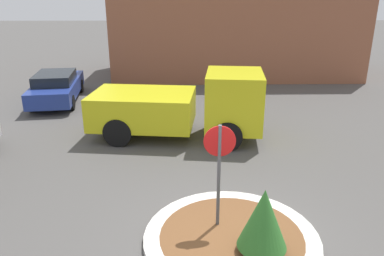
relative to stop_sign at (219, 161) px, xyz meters
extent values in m
plane|color=#514F4C|center=(0.24, -0.39, -1.56)|extent=(120.00, 120.00, 0.00)
cylinder|color=silver|center=(0.24, -0.39, -1.50)|extent=(3.46, 3.46, 0.13)
cylinder|color=brown|center=(0.24, -0.39, -1.50)|extent=(2.84, 2.84, 0.13)
cylinder|color=#4C4C51|center=(0.00, 0.00, -0.42)|extent=(0.07, 0.07, 2.29)
cylinder|color=#B71414|center=(0.00, 0.00, 0.41)|extent=(0.62, 0.03, 0.62)
cylinder|color=brown|center=(0.72, -0.91, -1.36)|extent=(0.08, 0.08, 0.14)
cone|color=#2D6B28|center=(0.72, -0.91, -0.71)|extent=(0.91, 0.91, 1.15)
cube|color=gold|center=(0.95, 5.14, -0.24)|extent=(2.02, 2.35, 1.82)
cube|color=gold|center=(-2.05, 5.49, -0.61)|extent=(3.59, 2.64, 1.09)
cube|color=black|center=(1.57, 5.07, 0.08)|extent=(0.26, 1.92, 0.64)
cylinder|color=black|center=(0.90, 6.19, -1.11)|extent=(0.94, 0.35, 0.92)
cylinder|color=black|center=(0.66, 4.12, -1.11)|extent=(0.94, 0.35, 0.92)
cylinder|color=black|center=(-2.54, 6.59, -1.11)|extent=(0.94, 0.35, 0.92)
cylinder|color=black|center=(-2.78, 4.52, -1.11)|extent=(0.94, 0.35, 0.92)
cube|color=#93563D|center=(2.27, 15.80, 1.36)|extent=(13.54, 6.00, 5.85)
cube|color=navy|center=(-6.32, 9.79, -0.98)|extent=(2.33, 4.87, 0.64)
cube|color=black|center=(-6.29, 9.56, -0.45)|extent=(1.81, 2.43, 0.42)
cylinder|color=black|center=(-7.30, 11.13, -1.25)|extent=(0.27, 0.64, 0.62)
cylinder|color=black|center=(-5.71, 11.34, -1.25)|extent=(0.27, 0.64, 0.62)
cylinder|color=black|center=(-6.93, 8.25, -1.25)|extent=(0.27, 0.64, 0.62)
cylinder|color=black|center=(-5.34, 8.45, -1.25)|extent=(0.27, 0.64, 0.62)
camera|label=1|loc=(-0.67, -6.56, 3.08)|focal=35.00mm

